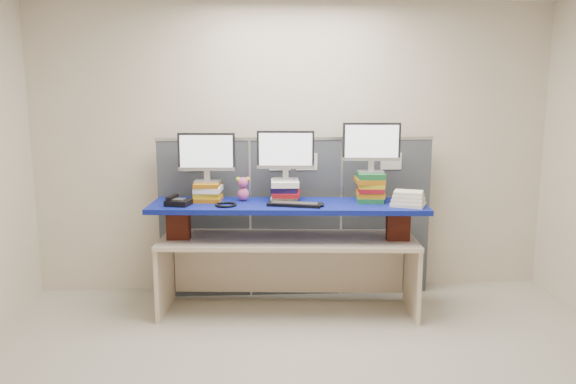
{
  "coord_description": "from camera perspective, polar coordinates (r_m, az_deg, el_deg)",
  "views": [
    {
      "loc": [
        -0.4,
        -3.44,
        1.94
      ],
      "look_at": [
        -0.1,
        1.32,
        1.09
      ],
      "focal_mm": 35.0,
      "sensor_mm": 36.0,
      "label": 1
    }
  ],
  "objects": [
    {
      "name": "monitor_center",
      "position": [
        4.91,
        -0.25,
        4.05
      ],
      "size": [
        0.5,
        0.16,
        0.44
      ],
      "rotation": [
        0.0,
        0.0,
        -0.08
      ],
      "color": "#A8A7AC",
      "rests_on": "book_stack_center"
    },
    {
      "name": "cubicle_partition",
      "position": [
        5.36,
        0.79,
        -2.5
      ],
      "size": [
        2.6,
        0.06,
        1.53
      ],
      "color": "#40454B",
      "rests_on": "ground"
    },
    {
      "name": "desk_phone",
      "position": [
        4.86,
        -11.14,
        -0.98
      ],
      "size": [
        0.23,
        0.22,
        0.08
      ],
      "rotation": [
        0.0,
        0.0,
        -0.28
      ],
      "color": "black",
      "rests_on": "blue_board"
    },
    {
      "name": "monitor_left",
      "position": [
        4.98,
        -8.27,
        3.8
      ],
      "size": [
        0.5,
        0.16,
        0.44
      ],
      "rotation": [
        0.0,
        0.0,
        -0.08
      ],
      "color": "#A8A7AC",
      "rests_on": "book_stack_left"
    },
    {
      "name": "book_stack_left",
      "position": [
        5.03,
        -8.17,
        0.04
      ],
      "size": [
        0.27,
        0.31,
        0.16
      ],
      "color": "#B16910",
      "rests_on": "blue_board"
    },
    {
      "name": "brick_pier_left",
      "position": [
        4.96,
        -11.06,
        -3.22
      ],
      "size": [
        0.2,
        0.12,
        0.27
      ],
      "primitive_type": "cube",
      "rotation": [
        0.0,
        0.0,
        -0.08
      ],
      "color": "maroon",
      "rests_on": "desk"
    },
    {
      "name": "plush_toy",
      "position": [
        4.97,
        -4.57,
        0.34
      ],
      "size": [
        0.13,
        0.09,
        0.21
      ],
      "rotation": [
        0.0,
        0.0,
        -0.38
      ],
      "color": "#D45090",
      "rests_on": "blue_board"
    },
    {
      "name": "book_stack_right",
      "position": [
        4.99,
        8.33,
        0.53
      ],
      "size": [
        0.27,
        0.32,
        0.25
      ],
      "color": "#1A632D",
      "rests_on": "blue_board"
    },
    {
      "name": "book_stack_center",
      "position": [
        4.96,
        -0.29,
        0.15
      ],
      "size": [
        0.28,
        0.33,
        0.18
      ],
      "color": "white",
      "rests_on": "blue_board"
    },
    {
      "name": "desk",
      "position": [
        4.97,
        -0.0,
        -6.23
      ],
      "size": [
        2.28,
        0.83,
        0.68
      ],
      "rotation": [
        0.0,
        0.0,
        -0.08
      ],
      "color": "beige",
      "rests_on": "ground"
    },
    {
      "name": "monitor_right",
      "position": [
        4.95,
        8.48,
        4.81
      ],
      "size": [
        0.5,
        0.16,
        0.44
      ],
      "rotation": [
        0.0,
        0.0,
        -0.08
      ],
      "color": "#A8A7AC",
      "rests_on": "book_stack_right"
    },
    {
      "name": "binder_stack",
      "position": [
        4.84,
        12.12,
        -0.7
      ],
      "size": [
        0.33,
        0.3,
        0.13
      ],
      "rotation": [
        0.0,
        0.0,
        -0.42
      ],
      "color": "white",
      "rests_on": "blue_board"
    },
    {
      "name": "brick_pier_right",
      "position": [
        4.92,
        11.11,
        -3.31
      ],
      "size": [
        0.2,
        0.12,
        0.27
      ],
      "primitive_type": "cube",
      "rotation": [
        0.0,
        0.0,
        -0.08
      ],
      "color": "maroon",
      "rests_on": "desk"
    },
    {
      "name": "mouse",
      "position": [
        4.74,
        3.38,
        -1.27
      ],
      "size": [
        0.07,
        0.1,
        0.03
      ],
      "primitive_type": "ellipsoid",
      "rotation": [
        0.0,
        0.0,
        0.12
      ],
      "color": "black",
      "rests_on": "blue_board"
    },
    {
      "name": "room",
      "position": [
        3.5,
        3.0,
        1.23
      ],
      "size": [
        5.0,
        4.0,
        2.8
      ],
      "color": "beige",
      "rests_on": "ground"
    },
    {
      "name": "headset",
      "position": [
        4.78,
        -6.34,
        -1.29
      ],
      "size": [
        0.2,
        0.2,
        0.02
      ],
      "primitive_type": "torus",
      "rotation": [
        0.0,
        0.0,
        0.09
      ],
      "color": "black",
      "rests_on": "blue_board"
    },
    {
      "name": "keyboard",
      "position": [
        4.75,
        0.68,
        -1.26
      ],
      "size": [
        0.48,
        0.27,
        0.03
      ],
      "rotation": [
        0.0,
        0.0,
        -0.27
      ],
      "color": "black",
      "rests_on": "blue_board"
    },
    {
      "name": "blue_board",
      "position": [
        4.86,
        -0.0,
        -1.41
      ],
      "size": [
        2.42,
        0.78,
        0.04
      ],
      "primitive_type": "cube",
      "rotation": [
        0.0,
        0.0,
        -0.08
      ],
      "color": "navy",
      "rests_on": "brick_pier_left"
    }
  ]
}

